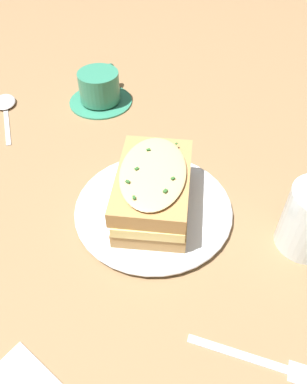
{
  "coord_description": "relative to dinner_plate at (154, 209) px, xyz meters",
  "views": [
    {
      "loc": [
        0.08,
        -0.36,
        0.41
      ],
      "look_at": [
        -0.02,
        -0.02,
        0.04
      ],
      "focal_mm": 35.0,
      "sensor_mm": 36.0,
      "label": 1
    }
  ],
  "objects": [
    {
      "name": "sandwich",
      "position": [
        -0.0,
        0.0,
        0.04
      ],
      "size": [
        0.12,
        0.17,
        0.07
      ],
      "rotation": [
        0.0,
        0.0,
        1.76
      ],
      "color": "#B2844C",
      "rests_on": "dinner_plate"
    },
    {
      "name": "dinner_plate",
      "position": [
        0.0,
        0.0,
        0.0
      ],
      "size": [
        0.23,
        0.23,
        0.01
      ],
      "color": "white",
      "rests_on": "ground_plane"
    },
    {
      "name": "fork",
      "position": [
        0.2,
        -0.17,
        -0.01
      ],
      "size": [
        0.17,
        0.02,
        0.0
      ],
      "rotation": [
        0.0,
        0.0,
        4.68
      ],
      "color": "silver",
      "rests_on": "ground_plane"
    },
    {
      "name": "ground_plane",
      "position": [
        0.02,
        0.02,
        -0.01
      ],
      "size": [
        2.4,
        2.4,
        0.0
      ],
      "primitive_type": "plane",
      "color": "olive"
    },
    {
      "name": "spoon",
      "position": [
        -0.35,
        0.18,
        -0.0
      ],
      "size": [
        0.11,
        0.15,
        0.01
      ],
      "rotation": [
        0.0,
        0.0,
        0.6
      ],
      "color": "silver",
      "rests_on": "ground_plane"
    },
    {
      "name": "teacup_with_saucer",
      "position": [
        -0.18,
        0.25,
        0.02
      ],
      "size": [
        0.12,
        0.13,
        0.06
      ],
      "rotation": [
        0.0,
        0.0,
        1.52
      ],
      "color": "#338466",
      "rests_on": "ground_plane"
    }
  ]
}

